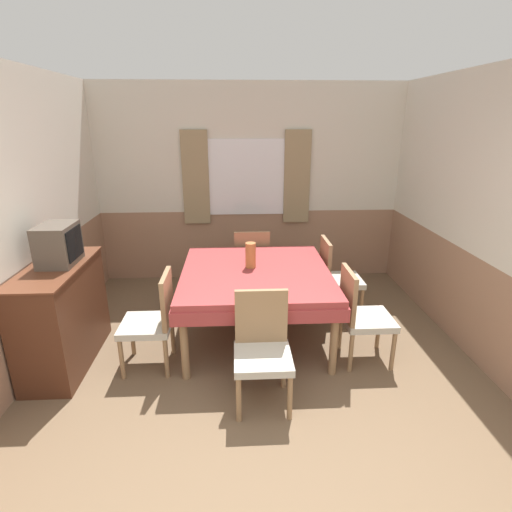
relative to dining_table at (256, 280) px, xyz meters
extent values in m
cube|color=silver|center=(0.01, 1.71, 1.14)|extent=(4.41, 0.05, 1.65)
cube|color=#9E755B|center=(0.01, 1.71, -0.16)|extent=(4.41, 0.05, 0.95)
cube|color=white|center=(-0.03, 1.67, 0.78)|extent=(1.13, 0.01, 0.99)
cube|color=#998460|center=(-0.70, 1.65, 0.78)|extent=(0.35, 0.03, 1.22)
cube|color=#998460|center=(0.64, 1.65, 0.78)|extent=(0.35, 0.03, 1.22)
cube|color=silver|center=(-2.03, -0.28, 1.14)|extent=(0.05, 4.32, 1.65)
cube|color=#9E755B|center=(-2.03, -0.28, -0.16)|extent=(0.05, 4.32, 0.95)
cube|color=silver|center=(2.04, -0.28, 1.14)|extent=(0.05, 4.32, 1.65)
cube|color=#9E755B|center=(2.04, -0.28, -0.16)|extent=(0.05, 4.32, 0.95)
cube|color=#9E3838|center=(0.00, 0.00, 0.07)|extent=(1.45, 1.52, 0.06)
cube|color=#9E3838|center=(0.00, 0.00, -0.02)|extent=(1.48, 1.55, 0.12)
cylinder|color=#93704C|center=(-0.64, -0.68, -0.30)|extent=(0.07, 0.07, 0.67)
cylinder|color=#93704C|center=(0.64, -0.68, -0.30)|extent=(0.07, 0.07, 0.67)
cylinder|color=#93704C|center=(-0.64, 0.68, -0.30)|extent=(0.07, 0.07, 0.67)
cylinder|color=#93704C|center=(0.64, 0.68, -0.30)|extent=(0.07, 0.07, 0.67)
cylinder|color=#93704C|center=(-1.19, -0.66, -0.44)|extent=(0.04, 0.04, 0.38)
cylinder|color=#93704C|center=(-1.19, -0.28, -0.44)|extent=(0.04, 0.04, 0.38)
cylinder|color=#93704C|center=(-0.81, -0.66, -0.44)|extent=(0.04, 0.04, 0.38)
cylinder|color=#93704C|center=(-0.81, -0.28, -0.44)|extent=(0.04, 0.04, 0.38)
cube|color=#B7B2A3|center=(-1.00, -0.47, -0.22)|extent=(0.44, 0.44, 0.06)
cube|color=#93704C|center=(-0.80, -0.47, 0.03)|extent=(0.04, 0.42, 0.45)
cylinder|color=#93704C|center=(-0.19, 1.23, -0.44)|extent=(0.04, 0.04, 0.38)
cylinder|color=#93704C|center=(0.19, 1.23, -0.44)|extent=(0.04, 0.04, 0.38)
cylinder|color=#93704C|center=(-0.19, 0.85, -0.44)|extent=(0.04, 0.04, 0.38)
cylinder|color=#93704C|center=(0.19, 0.85, -0.44)|extent=(0.04, 0.04, 0.38)
cube|color=#B7B2A3|center=(0.00, 1.04, -0.22)|extent=(0.44, 0.44, 0.06)
cube|color=#93704C|center=(0.00, 0.84, 0.03)|extent=(0.42, 0.04, 0.45)
cylinder|color=#93704C|center=(1.19, 0.66, -0.44)|extent=(0.04, 0.04, 0.38)
cylinder|color=#93704C|center=(1.19, 0.28, -0.44)|extent=(0.04, 0.04, 0.38)
cylinder|color=#93704C|center=(0.81, 0.66, -0.44)|extent=(0.04, 0.04, 0.38)
cylinder|color=#93704C|center=(0.81, 0.28, -0.44)|extent=(0.04, 0.04, 0.38)
cube|color=#B7B2A3|center=(1.00, 0.47, -0.22)|extent=(0.44, 0.44, 0.06)
cube|color=#93704C|center=(0.80, 0.47, 0.03)|extent=(0.04, 0.42, 0.45)
cylinder|color=#93704C|center=(0.19, -1.23, -0.44)|extent=(0.04, 0.04, 0.38)
cylinder|color=#93704C|center=(-0.19, -1.23, -0.44)|extent=(0.04, 0.04, 0.38)
cylinder|color=#93704C|center=(0.19, -0.85, -0.44)|extent=(0.04, 0.04, 0.38)
cylinder|color=#93704C|center=(-0.19, -0.85, -0.44)|extent=(0.04, 0.04, 0.38)
cube|color=#B7B2A3|center=(0.00, -1.04, -0.22)|extent=(0.44, 0.44, 0.06)
cube|color=#93704C|center=(0.00, -0.84, 0.03)|extent=(0.42, 0.04, 0.45)
cylinder|color=#93704C|center=(1.19, -0.28, -0.44)|extent=(0.04, 0.04, 0.38)
cylinder|color=#93704C|center=(1.19, -0.66, -0.44)|extent=(0.04, 0.04, 0.38)
cylinder|color=#93704C|center=(0.81, -0.28, -0.44)|extent=(0.04, 0.04, 0.38)
cylinder|color=#93704C|center=(0.81, -0.66, -0.44)|extent=(0.04, 0.04, 0.38)
cube|color=#B7B2A3|center=(1.00, -0.47, -0.22)|extent=(0.44, 0.44, 0.06)
cube|color=#93704C|center=(0.80, -0.47, 0.03)|extent=(0.04, 0.42, 0.45)
cube|color=#4C2819|center=(-1.76, -0.36, -0.16)|extent=(0.44, 1.11, 0.94)
cube|color=brown|center=(-1.76, -0.36, 0.30)|extent=(0.46, 1.13, 0.02)
cube|color=#51473D|center=(-1.73, -0.28, 0.49)|extent=(0.28, 0.40, 0.35)
cube|color=black|center=(-1.59, -0.28, 0.49)|extent=(0.01, 0.32, 0.27)
cylinder|color=#B26B38|center=(-0.05, 0.10, 0.23)|extent=(0.10, 0.10, 0.25)
camera|label=1|loc=(-0.19, -3.66, 1.52)|focal=28.00mm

